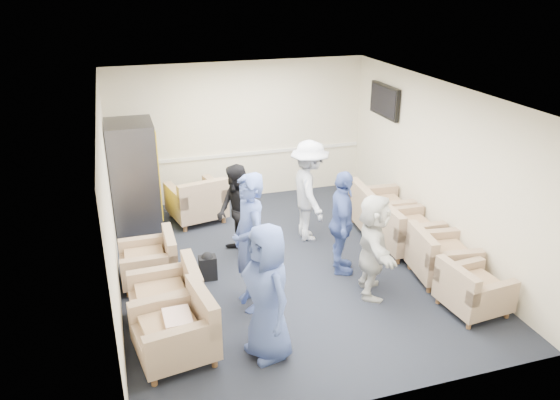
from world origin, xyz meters
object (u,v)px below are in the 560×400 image
object	(u,v)px
armchair_corner	(197,202)
person_mid_left	(249,243)
armchair_right_far	(377,210)
person_front_left	(267,293)
person_back_left	(237,213)
person_back_right	(309,191)
person_front_right	(373,246)
armchair_right_midnear	(439,258)
armchair_right_midfar	(405,232)
armchair_left_near	(179,331)
person_mid_right	(342,223)
armchair_left_mid	(170,300)
vending_machine	(134,178)
armchair_left_far	(152,262)
armchair_right_near	(471,291)

from	to	relation	value
armchair_corner	person_mid_left	world-z (taller)	person_mid_left
armchair_right_far	person_front_left	bearing A→B (deg)	138.80
armchair_right_far	person_back_left	bearing A→B (deg)	100.32
person_back_right	person_front_right	world-z (taller)	person_back_right
armchair_right_midnear	person_front_left	size ratio (longest dim) A/B	0.55
person_front_left	armchair_right_midfar	bearing A→B (deg)	107.70
armchair_left_near	person_mid_right	distance (m)	2.92
armchair_left_near	armchair_right_midnear	distance (m)	3.93
person_back_right	armchair_left_near	bearing A→B (deg)	138.87
person_back_left	person_back_right	bearing A→B (deg)	92.06
person_mid_left	person_back_right	distance (m)	2.24
armchair_left_mid	person_front_right	xyz separation A→B (m)	(2.77, -0.10, 0.40)
person_back_left	person_mid_right	distance (m)	1.64
person_mid_left	person_mid_right	bearing A→B (deg)	102.19
armchair_right_far	person_front_right	world-z (taller)	person_front_right
person_back_left	person_mid_right	world-z (taller)	person_mid_right
armchair_right_midfar	person_back_left	xyz separation A→B (m)	(-2.62, 0.62, 0.42)
person_back_right	vending_machine	bearing A→B (deg)	70.98
armchair_left_far	armchair_right_far	world-z (taller)	armchair_right_far
armchair_right_far	person_mid_right	size ratio (longest dim) A/B	0.61
armchair_right_near	armchair_right_midfar	size ratio (longest dim) A/B	0.96
armchair_left_mid	vending_machine	bearing A→B (deg)	-177.80
armchair_right_midnear	armchair_right_far	bearing A→B (deg)	10.39
armchair_right_midnear	armchair_corner	distance (m)	4.34
vending_machine	person_mid_right	xyz separation A→B (m)	(2.81, -2.37, -0.18)
person_mid_left	armchair_left_near	bearing A→B (deg)	-58.45
armchair_corner	person_front_left	xyz separation A→B (m)	(0.17, -4.00, 0.48)
person_mid_right	armchair_left_near	bearing A→B (deg)	135.51
armchair_right_midnear	armchair_right_near	bearing A→B (deg)	-177.20
person_mid_right	vending_machine	bearing A→B (deg)	68.75
person_front_left	person_back_left	size ratio (longest dim) A/B	1.10
person_mid_right	person_front_right	xyz separation A→B (m)	(0.17, -0.70, -0.05)
armchair_left_far	person_front_right	distance (m)	3.19
armchair_right_near	vending_machine	size ratio (longest dim) A/B	0.43
armchair_right_midnear	armchair_right_far	xyz separation A→B (m)	(-0.10, 1.80, 0.03)
vending_machine	person_front_left	xyz separation A→B (m)	(1.23, -3.92, -0.14)
armchair_right_far	vending_machine	distance (m)	4.23
person_front_left	person_mid_left	bearing A→B (deg)	161.51
armchair_corner	person_back_right	world-z (taller)	person_back_right
armchair_left_near	person_front_right	size ratio (longest dim) A/B	0.66
person_back_right	person_mid_right	distance (m)	1.21
person_mid_right	person_front_right	bearing A→B (deg)	-147.54
armchair_corner	vending_machine	xyz separation A→B (m)	(-1.06, -0.09, 0.61)
armchair_left_far	person_back_right	xyz separation A→B (m)	(2.66, 0.68, 0.54)
armchair_corner	person_back_right	size ratio (longest dim) A/B	0.63
armchair_right_near	person_front_right	world-z (taller)	person_front_right
armchair_left_near	armchair_right_near	xyz separation A→B (m)	(3.81, -0.21, -0.04)
armchair_right_near	armchair_right_midfar	world-z (taller)	armchair_right_midfar
person_front_right	armchair_left_near	bearing A→B (deg)	121.35
armchair_right_midnear	armchair_corner	world-z (taller)	armchair_corner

